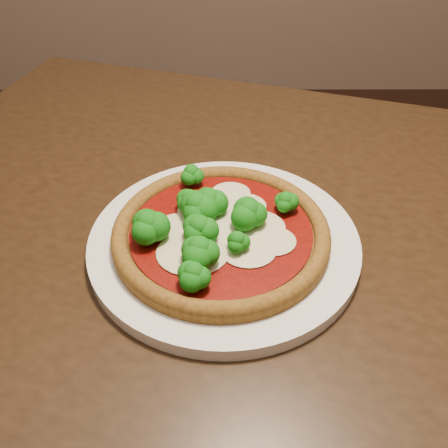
{
  "coord_description": "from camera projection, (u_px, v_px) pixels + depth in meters",
  "views": [
    {
      "loc": [
        0.03,
        -0.5,
        1.2
      ],
      "look_at": [
        0.03,
        -0.02,
        0.79
      ],
      "focal_mm": 40.0,
      "sensor_mm": 36.0,
      "label": 1
    }
  ],
  "objects": [
    {
      "name": "dining_table",
      "position": [
        278.0,
        281.0,
        0.73
      ],
      "size": [
        1.46,
        1.21,
        0.75
      ],
      "rotation": [
        0.0,
        0.0,
        -0.3
      ],
      "color": "black",
      "rests_on": "floor"
    },
    {
      "name": "plate",
      "position": [
        224.0,
        242.0,
        0.65
      ],
      "size": [
        0.35,
        0.35,
        0.02
      ],
      "primitive_type": "cylinder",
      "color": "silver",
      "rests_on": "dining_table"
    },
    {
      "name": "pizza",
      "position": [
        217.0,
        229.0,
        0.63
      ],
      "size": [
        0.28,
        0.28,
        0.06
      ],
      "rotation": [
        0.0,
        0.0,
        -0.4
      ],
      "color": "brown",
      "rests_on": "plate"
    }
  ]
}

